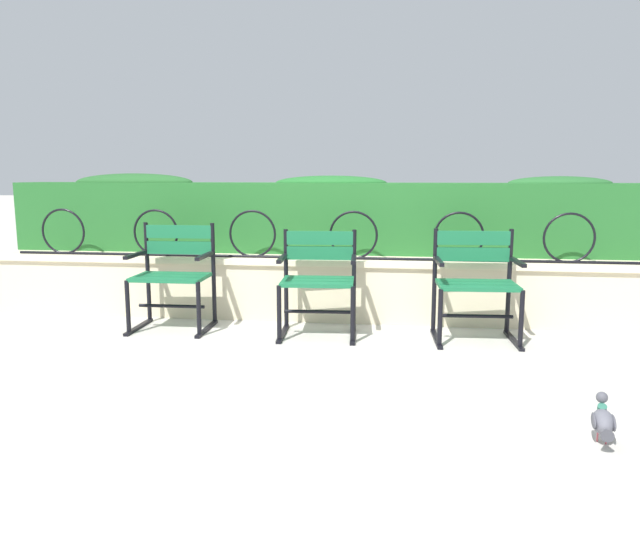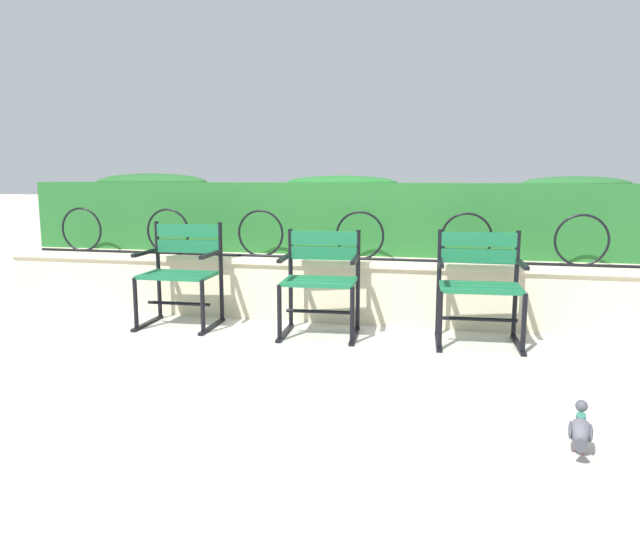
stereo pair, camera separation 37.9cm
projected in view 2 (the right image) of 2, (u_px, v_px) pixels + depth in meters
The scene contains 8 objects.
ground_plane at pixel (317, 346), 4.52m from camera, with size 60.00×60.00×0.00m, color #BCB7AD.
stone_wall at pixel (338, 288), 5.32m from camera, with size 6.30×0.41×0.55m.
iron_arch_fence at pixel (313, 238), 5.22m from camera, with size 5.78×0.02×0.42m.
hedge_row at pixel (342, 215), 5.63m from camera, with size 6.17×0.48×0.73m.
park_chair_left at pixel (181, 270), 5.10m from camera, with size 0.63×0.53×0.87m.
park_chair_centre at pixel (321, 278), 4.80m from camera, with size 0.63×0.55×0.83m.
park_chair_right at pixel (479, 283), 4.55m from camera, with size 0.65×0.55×0.85m.
pigeon_near_chairs at pixel (580, 430), 2.76m from camera, with size 0.13×0.29×0.22m.
Camera 2 is at (0.96, -4.27, 1.27)m, focal length 33.83 mm.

